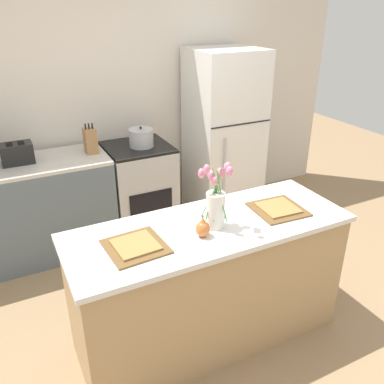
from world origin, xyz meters
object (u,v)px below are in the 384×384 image
flower_vase (216,201)px  knife_block (90,141)px  plate_setting_right (278,209)px  stove_range (140,189)px  cooking_pot (141,138)px  refrigerator (224,136)px  plate_setting_left (136,246)px  toaster (17,153)px  pear_figurine (203,228)px

flower_vase → knife_block: flower_vase is taller
plate_setting_right → knife_block: (-0.83, 1.64, 0.11)m
stove_range → cooking_pot: 0.54m
refrigerator → flower_vase: 1.94m
plate_setting_left → toaster: size_ratio=1.22×
stove_range → refrigerator: refrigerator is taller
plate_setting_left → knife_block: knife_block is taller
pear_figurine → knife_block: knife_block is taller
flower_vase → toaster: 1.93m
refrigerator → flower_vase: size_ratio=4.09×
toaster → refrigerator: bearing=-1.0°
refrigerator → stove_range: bearing=-180.0°
stove_range → cooking_pot: (0.03, -0.03, 0.54)m
plate_setting_left → knife_block: 1.66m
pear_figurine → flower_vase: bearing=29.1°
plate_setting_left → knife_block: (0.16, 1.64, 0.11)m
pear_figurine → plate_setting_right: size_ratio=0.41×
plate_setting_left → plate_setting_right: size_ratio=1.00×
toaster → cooking_pot: size_ratio=1.20×
flower_vase → toaster: bearing=120.3°
refrigerator → plate_setting_left: refrigerator is taller
flower_vase → knife_block: bearing=102.1°
stove_range → pear_figurine: (-0.20, -1.69, 0.50)m
flower_vase → toaster: flower_vase is taller
flower_vase → toaster: size_ratio=1.52×
cooking_pot → plate_setting_left: bearing=-111.5°
plate_setting_left → cooking_pot: (0.63, 1.60, 0.08)m
flower_vase → pear_figurine: flower_vase is taller
stove_range → toaster: (-1.05, 0.04, 0.54)m
pear_figurine → toaster: toaster is taller
plate_setting_right → cooking_pot: bearing=102.9°
toaster → plate_setting_left: bearing=-74.8°
pear_figurine → plate_setting_left: 0.40m
stove_range → knife_block: size_ratio=3.37×
stove_range → flower_vase: size_ratio=2.14×
refrigerator → pear_figurine: refrigerator is taller
toaster → knife_block: size_ratio=1.04×
stove_range → cooking_pot: size_ratio=3.90×
flower_vase → cooking_pot: 1.60m
refrigerator → plate_setting_left: (-1.55, -1.63, 0.04)m
pear_figurine → toaster: bearing=116.1°
refrigerator → knife_block: size_ratio=6.46×
pear_figurine → knife_block: 1.72m
flower_vase → plate_setting_right: (0.48, -0.00, -0.16)m
stove_range → toaster: toaster is taller
pear_figurine → cooking_pot: size_ratio=0.60×
refrigerator → flower_vase: refrigerator is taller
refrigerator → plate_setting_right: bearing=-108.7°
pear_figurine → cooking_pot: cooking_pot is taller
refrigerator → flower_vase: (-1.03, -1.63, 0.20)m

